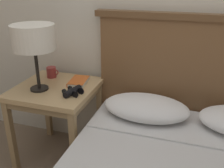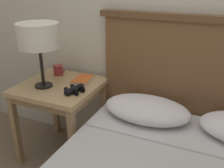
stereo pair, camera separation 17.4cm
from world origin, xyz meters
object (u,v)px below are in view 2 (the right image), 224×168
at_px(nightstand, 60,94).
at_px(book_on_nightstand, 82,80).
at_px(coffee_mug, 58,70).
at_px(table_lamp, 38,37).
at_px(binoculars_pair, 74,90).

distance_m(nightstand, book_on_nightstand, 0.20).
xyz_separation_m(nightstand, coffee_mug, (-0.12, 0.16, 0.13)).
height_order(table_lamp, book_on_nightstand, table_lamp).
bearing_deg(nightstand, table_lamp, -136.32).
height_order(book_on_nightstand, coffee_mug, coffee_mug).
bearing_deg(binoculars_pair, book_on_nightstand, 103.35).
bearing_deg(nightstand, book_on_nightstand, 38.91).
bearing_deg(table_lamp, nightstand, 43.68).
bearing_deg(book_on_nightstand, table_lamp, -139.19).
bearing_deg(binoculars_pair, coffee_mug, 141.01).
bearing_deg(book_on_nightstand, coffee_mug, 168.32).
bearing_deg(binoculars_pair, table_lamp, 179.57).
height_order(nightstand, binoculars_pair, binoculars_pair).
xyz_separation_m(book_on_nightstand, binoculars_pair, (0.05, -0.19, 0.01)).
height_order(book_on_nightstand, binoculars_pair, binoculars_pair).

